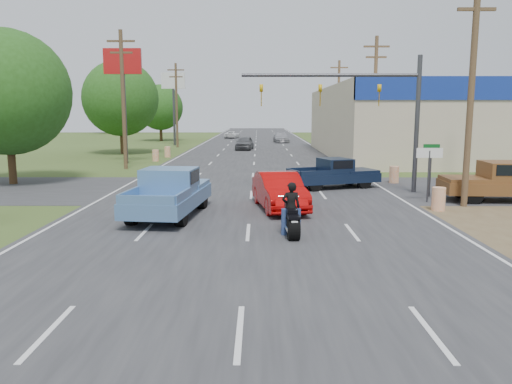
{
  "coord_description": "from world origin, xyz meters",
  "views": [
    {
      "loc": [
        0.35,
        -8.85,
        4.09
      ],
      "look_at": [
        0.27,
        8.82,
        1.3
      ],
      "focal_mm": 35.0,
      "sensor_mm": 36.0,
      "label": 1
    }
  ],
  "objects_px": {
    "rider": "(291,210)",
    "distant_car_white": "(232,135)",
    "red_convertible": "(279,191)",
    "blue_pickup": "(170,192)",
    "distant_car_grey": "(245,143)",
    "navy_pickup": "(335,173)",
    "motorcycle": "(291,220)",
    "brown_pickup": "(501,181)",
    "distant_car_silver": "(281,137)"
  },
  "relations": [
    {
      "from": "red_convertible",
      "to": "blue_pickup",
      "type": "height_order",
      "value": "blue_pickup"
    },
    {
      "from": "rider",
      "to": "distant_car_white",
      "type": "xyz_separation_m",
      "value": [
        -5.47,
        65.96,
        -0.28
      ]
    },
    {
      "from": "navy_pickup",
      "to": "red_convertible",
      "type": "bearing_deg",
      "value": -48.08
    },
    {
      "from": "rider",
      "to": "blue_pickup",
      "type": "relative_size",
      "value": 0.29
    },
    {
      "from": "red_convertible",
      "to": "distant_car_white",
      "type": "relative_size",
      "value": 1.13
    },
    {
      "from": "distant_car_grey",
      "to": "distant_car_silver",
      "type": "distance_m",
      "value": 15.11
    },
    {
      "from": "rider",
      "to": "distant_car_white",
      "type": "bearing_deg",
      "value": -88.52
    },
    {
      "from": "motorcycle",
      "to": "red_convertible",
      "type": "bearing_deg",
      "value": 89.23
    },
    {
      "from": "rider",
      "to": "distant_car_silver",
      "type": "relative_size",
      "value": 0.35
    },
    {
      "from": "red_convertible",
      "to": "blue_pickup",
      "type": "bearing_deg",
      "value": -173.19
    },
    {
      "from": "navy_pickup",
      "to": "brown_pickup",
      "type": "relative_size",
      "value": 0.93
    },
    {
      "from": "blue_pickup",
      "to": "distant_car_white",
      "type": "bearing_deg",
      "value": 96.88
    },
    {
      "from": "blue_pickup",
      "to": "distant_car_white",
      "type": "relative_size",
      "value": 1.43
    },
    {
      "from": "distant_car_white",
      "to": "rider",
      "type": "bearing_deg",
      "value": 102.54
    },
    {
      "from": "rider",
      "to": "distant_car_grey",
      "type": "xyz_separation_m",
      "value": [
        -2.66,
        40.12,
        -0.1
      ]
    },
    {
      "from": "motorcycle",
      "to": "navy_pickup",
      "type": "relative_size",
      "value": 0.46
    },
    {
      "from": "navy_pickup",
      "to": "brown_pickup",
      "type": "distance_m",
      "value": 8.25
    },
    {
      "from": "motorcycle",
      "to": "blue_pickup",
      "type": "xyz_separation_m",
      "value": [
        -4.65,
        3.34,
        0.43
      ]
    },
    {
      "from": "distant_car_silver",
      "to": "distant_car_grey",
      "type": "bearing_deg",
      "value": -112.27
    },
    {
      "from": "motorcycle",
      "to": "navy_pickup",
      "type": "bearing_deg",
      "value": 70.7
    },
    {
      "from": "brown_pickup",
      "to": "distant_car_silver",
      "type": "relative_size",
      "value": 1.16
    },
    {
      "from": "rider",
      "to": "blue_pickup",
      "type": "bearing_deg",
      "value": -38.38
    },
    {
      "from": "motorcycle",
      "to": "brown_pickup",
      "type": "height_order",
      "value": "brown_pickup"
    },
    {
      "from": "navy_pickup",
      "to": "distant_car_silver",
      "type": "bearing_deg",
      "value": 161.41
    },
    {
      "from": "blue_pickup",
      "to": "navy_pickup",
      "type": "xyz_separation_m",
      "value": [
        7.8,
        7.59,
        -0.14
      ]
    },
    {
      "from": "distant_car_grey",
      "to": "distant_car_silver",
      "type": "xyz_separation_m",
      "value": [
        4.79,
        14.33,
        -0.05
      ]
    },
    {
      "from": "blue_pickup",
      "to": "navy_pickup",
      "type": "height_order",
      "value": "blue_pickup"
    },
    {
      "from": "blue_pickup",
      "to": "distant_car_silver",
      "type": "xyz_separation_m",
      "value": [
        6.78,
        51.18,
        -0.26
      ]
    },
    {
      "from": "brown_pickup",
      "to": "distant_car_grey",
      "type": "distance_m",
      "value": 35.83
    },
    {
      "from": "distant_car_silver",
      "to": "motorcycle",
      "type": "bearing_deg",
      "value": -96.02
    },
    {
      "from": "distant_car_silver",
      "to": "brown_pickup",
      "type": "bearing_deg",
      "value": -84.11
    },
    {
      "from": "blue_pickup",
      "to": "rider",
      "type": "bearing_deg",
      "value": -29.0
    },
    {
      "from": "brown_pickup",
      "to": "motorcycle",
      "type": "bearing_deg",
      "value": 126.75
    },
    {
      "from": "rider",
      "to": "brown_pickup",
      "type": "height_order",
      "value": "brown_pickup"
    },
    {
      "from": "rider",
      "to": "brown_pickup",
      "type": "bearing_deg",
      "value": -150.13
    },
    {
      "from": "red_convertible",
      "to": "distant_car_silver",
      "type": "distance_m",
      "value": 49.9
    },
    {
      "from": "red_convertible",
      "to": "blue_pickup",
      "type": "xyz_separation_m",
      "value": [
        -4.45,
        -1.33,
        0.19
      ]
    },
    {
      "from": "red_convertible",
      "to": "navy_pickup",
      "type": "relative_size",
      "value": 0.9
    },
    {
      "from": "red_convertible",
      "to": "distant_car_white",
      "type": "xyz_separation_m",
      "value": [
        -5.27,
        61.36,
        -0.2
      ]
    },
    {
      "from": "distant_car_grey",
      "to": "red_convertible",
      "type": "bearing_deg",
      "value": -80.96
    },
    {
      "from": "brown_pickup",
      "to": "distant_car_grey",
      "type": "relative_size",
      "value": 1.28
    },
    {
      "from": "distant_car_white",
      "to": "distant_car_grey",
      "type": "bearing_deg",
      "value": 103.99
    },
    {
      "from": "red_convertible",
      "to": "navy_pickup",
      "type": "bearing_deg",
      "value": 52.05
    },
    {
      "from": "blue_pickup",
      "to": "distant_car_white",
      "type": "distance_m",
      "value": 62.69
    },
    {
      "from": "distant_car_white",
      "to": "blue_pickup",
      "type": "bearing_deg",
      "value": 98.55
    },
    {
      "from": "motorcycle",
      "to": "distant_car_grey",
      "type": "bearing_deg",
      "value": 90.55
    },
    {
      "from": "navy_pickup",
      "to": "distant_car_grey",
      "type": "bearing_deg",
      "value": 171.3
    },
    {
      "from": "brown_pickup",
      "to": "distant_car_grey",
      "type": "bearing_deg",
      "value": 24.5
    },
    {
      "from": "brown_pickup",
      "to": "distant_car_silver",
      "type": "bearing_deg",
      "value": 13.01
    },
    {
      "from": "red_convertible",
      "to": "distant_car_grey",
      "type": "height_order",
      "value": "red_convertible"
    }
  ]
}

